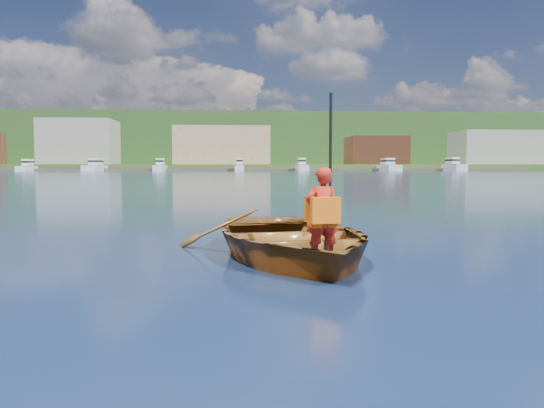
{
  "coord_description": "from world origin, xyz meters",
  "views": [
    {
      "loc": [
        0.64,
        -6.6,
        1.19
      ],
      "look_at": [
        1.06,
        0.33,
        0.71
      ],
      "focal_mm": 35.0,
      "sensor_mm": 36.0,
      "label": 1
    }
  ],
  "objects_px": {
    "rowboat": "(290,238)",
    "dock": "(261,170)",
    "child_paddler": "(322,213)",
    "marina_yachts": "(206,166)"
  },
  "relations": [
    {
      "from": "rowboat",
      "to": "child_paddler",
      "type": "xyz_separation_m",
      "value": [
        0.3,
        -0.86,
        0.4
      ]
    },
    {
      "from": "rowboat",
      "to": "child_paddler",
      "type": "height_order",
      "value": "child_paddler"
    },
    {
      "from": "dock",
      "to": "child_paddler",
      "type": "bearing_deg",
      "value": -91.96
    },
    {
      "from": "marina_yachts",
      "to": "child_paddler",
      "type": "bearing_deg",
      "value": -85.86
    },
    {
      "from": "child_paddler",
      "to": "dock",
      "type": "height_order",
      "value": "child_paddler"
    },
    {
      "from": "child_paddler",
      "to": "marina_yachts",
      "type": "bearing_deg",
      "value": 94.14
    },
    {
      "from": "marina_yachts",
      "to": "rowboat",
      "type": "bearing_deg",
      "value": -85.96
    },
    {
      "from": "rowboat",
      "to": "dock",
      "type": "xyz_separation_m",
      "value": [
        5.38,
        147.67,
        0.14
      ]
    },
    {
      "from": "dock",
      "to": "marina_yachts",
      "type": "distance_m",
      "value": 16.2
    },
    {
      "from": "rowboat",
      "to": "child_paddler",
      "type": "relative_size",
      "value": 2.21
    }
  ]
}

